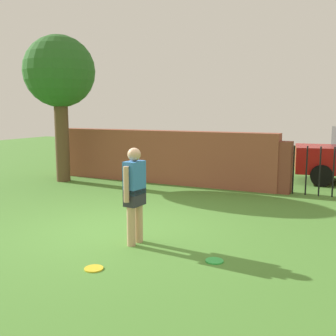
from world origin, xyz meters
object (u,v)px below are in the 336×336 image
person (135,191)px  frisbee_yellow (94,268)px  tree (60,75)px  frisbee_green (214,261)px

person → frisbee_yellow: person is taller
tree → person: bearing=-39.7°
frisbee_yellow → person: bearing=90.5°
frisbee_green → tree: bearing=146.2°
person → frisbee_yellow: bearing=5.8°
tree → frisbee_yellow: tree is taller
person → frisbee_green: bearing=88.2°
frisbee_yellow → frisbee_green: bearing=34.7°
frisbee_green → frisbee_yellow: same height
tree → frisbee_green: bearing=-33.8°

